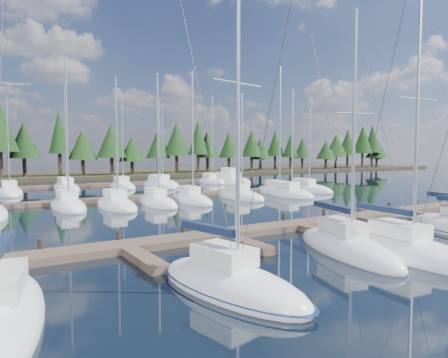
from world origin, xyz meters
TOP-DOWN VIEW (x-y plane):
  - ground at (0.00, 30.00)m, footprint 260.00×260.00m
  - far_shore at (0.00, 90.00)m, footprint 220.00×30.00m
  - main_dock at (0.00, 17.36)m, footprint 44.00×6.13m
  - back_docks at (0.00, 49.58)m, footprint 50.00×21.80m
  - front_sailboat_1 at (-10.59, 9.69)m, footprint 4.21×8.12m
  - front_sailboat_2 at (-2.29, 11.33)m, footprint 4.68×8.86m
  - front_sailboat_3 at (-0.34, 9.24)m, footprint 3.59×8.71m
  - back_sailboat_rows at (-0.29, 45.43)m, footprint 43.82×33.07m
  - motor_yacht_right at (18.93, 56.15)m, footprint 3.17×8.52m
  - tree_line at (-1.34, 80.16)m, footprint 185.19×11.88m

SIDE VIEW (x-z plane):
  - ground at x=0.00m, z-range 0.00..0.00m
  - back_docks at x=0.00m, z-range 0.00..0.40m
  - main_dock at x=0.00m, z-range -0.25..0.65m
  - back_sailboat_rows at x=-0.29m, z-range -8.08..8.61m
  - front_sailboat_2 at x=-2.29m, z-range -6.27..6.85m
  - front_sailboat_3 at x=-0.34m, z-range -6.85..7.43m
  - front_sailboat_1 at x=-10.59m, z-range -6.77..7.35m
  - far_shore at x=0.00m, z-range 0.00..0.60m
  - motor_yacht_right at x=18.93m, z-range -1.63..2.56m
  - tree_line at x=-1.34m, z-range 0.45..14.46m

